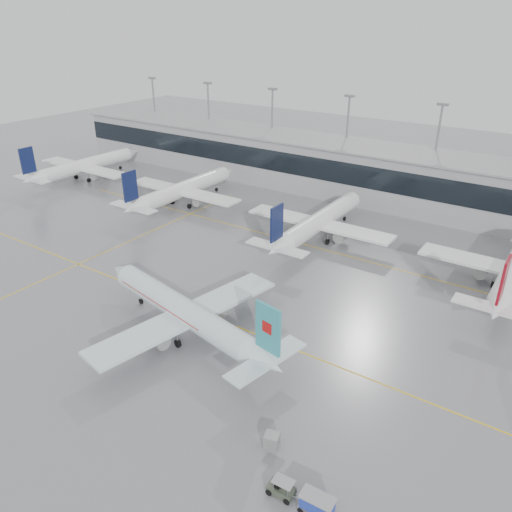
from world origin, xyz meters
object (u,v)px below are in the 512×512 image
Objects in this scene: baggage_cart at (317,504)px; baggage_tug at (281,489)px; air_canada_jet at (186,313)px; gse_unit at (272,440)px.

baggage_tug is at bearing -180.00° from baggage_cart.
gse_unit is at bearing 164.65° from air_canada_jet.
baggage_tug is 3.63m from baggage_cart.
baggage_tug is 1.18× the size of baggage_cart.
gse_unit is at bearing 128.24° from baggage_tug.
gse_unit is (-7.41, 4.15, -0.38)m from baggage_cart.
air_canada_jet reaches higher than gse_unit.
air_canada_jet is 11.36× the size of baggage_cart.
air_canada_jet is 24.42× the size of gse_unit.
baggage_cart is (27.55, -14.12, -2.50)m from air_canada_jet.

